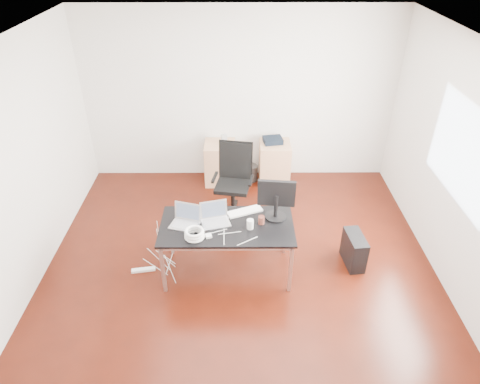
{
  "coord_description": "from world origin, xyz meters",
  "views": [
    {
      "loc": [
        -0.02,
        -4.06,
        3.83
      ],
      "look_at": [
        0.0,
        0.55,
        0.85
      ],
      "focal_mm": 32.0,
      "sensor_mm": 36.0,
      "label": 1
    }
  ],
  "objects_px": {
    "office_chair": "(234,177)",
    "filing_cabinet_right": "(274,163)",
    "filing_cabinet_left": "(220,163)",
    "pc_tower": "(354,250)",
    "desk": "(227,229)"
  },
  "relations": [
    {
      "from": "desk",
      "to": "filing_cabinet_right",
      "type": "height_order",
      "value": "desk"
    },
    {
      "from": "office_chair",
      "to": "pc_tower",
      "type": "bearing_deg",
      "value": -27.48
    },
    {
      "from": "desk",
      "to": "office_chair",
      "type": "bearing_deg",
      "value": 86.86
    },
    {
      "from": "filing_cabinet_left",
      "to": "filing_cabinet_right",
      "type": "xyz_separation_m",
      "value": [
        0.91,
        0.0,
        0.0
      ]
    },
    {
      "from": "desk",
      "to": "pc_tower",
      "type": "height_order",
      "value": "desk"
    },
    {
      "from": "desk",
      "to": "office_chair",
      "type": "relative_size",
      "value": 1.48
    },
    {
      "from": "filing_cabinet_right",
      "to": "filing_cabinet_left",
      "type": "bearing_deg",
      "value": 180.0
    },
    {
      "from": "desk",
      "to": "office_chair",
      "type": "distance_m",
      "value": 1.34
    },
    {
      "from": "filing_cabinet_left",
      "to": "pc_tower",
      "type": "xyz_separation_m",
      "value": [
        1.79,
        -2.09,
        -0.13
      ]
    },
    {
      "from": "filing_cabinet_left",
      "to": "pc_tower",
      "type": "relative_size",
      "value": 1.56
    },
    {
      "from": "filing_cabinet_right",
      "to": "pc_tower",
      "type": "relative_size",
      "value": 1.56
    },
    {
      "from": "desk",
      "to": "filing_cabinet_right",
      "type": "relative_size",
      "value": 2.29
    },
    {
      "from": "office_chair",
      "to": "filing_cabinet_left",
      "type": "bearing_deg",
      "value": 115.25
    },
    {
      "from": "filing_cabinet_right",
      "to": "pc_tower",
      "type": "bearing_deg",
      "value": -67.15
    },
    {
      "from": "office_chair",
      "to": "filing_cabinet_right",
      "type": "height_order",
      "value": "office_chair"
    }
  ]
}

